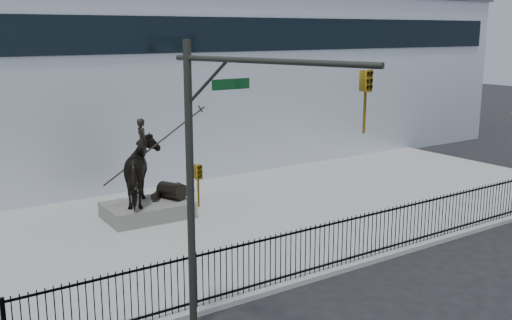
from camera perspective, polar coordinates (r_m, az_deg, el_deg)
ground at (r=18.91m, az=13.65°, el=-10.45°), size 120.00×120.00×0.00m
plaza at (r=23.79m, az=1.02°, el=-5.15°), size 30.00×12.00×0.15m
building at (r=34.23m, az=-11.81°, el=7.48°), size 44.00×14.00×9.00m
picket_fence at (r=19.38m, az=11.03°, el=-6.91°), size 22.10×0.10×1.50m
statue_plinth at (r=23.38m, az=-10.30°, el=-4.72°), size 3.24×2.29×0.59m
equestrian_statue at (r=23.01m, az=-10.31°, el=-1.03°), size 4.04×2.58×3.43m
traffic_signal_left at (r=13.01m, az=-3.62°, el=-1.80°), size 1.52×4.84×7.00m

